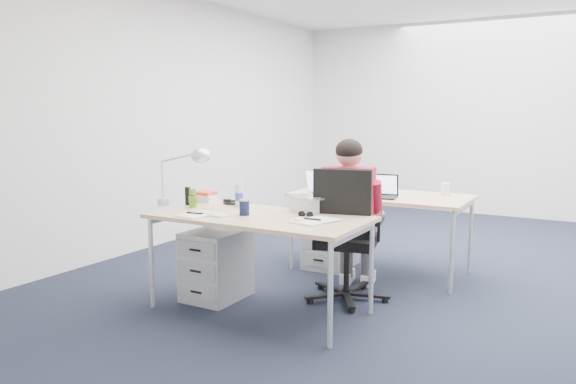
{
  "coord_description": "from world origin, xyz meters",
  "views": [
    {
      "loc": [
        1.34,
        -4.94,
        1.49
      ],
      "look_at": [
        -0.86,
        -1.09,
        0.85
      ],
      "focal_mm": 35.0,
      "sensor_mm": 36.0,
      "label": 1
    }
  ],
  "objects_px": {
    "desk_far": "(381,199)",
    "dark_laptop": "(379,186)",
    "desk_lamp": "(177,176)",
    "book_stack": "(205,196)",
    "desk_near": "(259,221)",
    "cordless_phone": "(188,196)",
    "sunglasses": "(306,215)",
    "headphones": "(234,202)",
    "office_chair": "(346,263)",
    "drawer_pedestal_far": "(331,238)",
    "water_bottle": "(239,194)",
    "computer_mouse": "(299,220)",
    "seated_person": "(352,218)",
    "silver_laptop": "(308,192)",
    "drawer_pedestal_near": "(217,264)",
    "wireless_keyboard": "(215,214)",
    "can_koozie": "(244,207)",
    "bear_figurine": "(193,198)",
    "far_cup": "(445,189)"
  },
  "relations": [
    {
      "from": "book_stack",
      "to": "desk_near",
      "type": "bearing_deg",
      "value": -22.93
    },
    {
      "from": "drawer_pedestal_far",
      "to": "headphones",
      "type": "bearing_deg",
      "value": -110.77
    },
    {
      "from": "book_stack",
      "to": "far_cup",
      "type": "height_order",
      "value": "far_cup"
    },
    {
      "from": "drawer_pedestal_near",
      "to": "desk_lamp",
      "type": "distance_m",
      "value": 0.77
    },
    {
      "from": "bear_figurine",
      "to": "cordless_phone",
      "type": "relative_size",
      "value": 1.05
    },
    {
      "from": "computer_mouse",
      "to": "sunglasses",
      "type": "distance_m",
      "value": 0.21
    },
    {
      "from": "desk_far",
      "to": "far_cup",
      "type": "bearing_deg",
      "value": 23.7
    },
    {
      "from": "headphones",
      "to": "book_stack",
      "type": "distance_m",
      "value": 0.29
    },
    {
      "from": "desk_lamp",
      "to": "dark_laptop",
      "type": "distance_m",
      "value": 1.77
    },
    {
      "from": "water_bottle",
      "to": "bear_figurine",
      "type": "relative_size",
      "value": 1.36
    },
    {
      "from": "wireless_keyboard",
      "to": "desk_lamp",
      "type": "distance_m",
      "value": 0.54
    },
    {
      "from": "sunglasses",
      "to": "far_cup",
      "type": "height_order",
      "value": "far_cup"
    },
    {
      "from": "office_chair",
      "to": "water_bottle",
      "type": "height_order",
      "value": "office_chair"
    },
    {
      "from": "seated_person",
      "to": "desk_near",
      "type": "bearing_deg",
      "value": -133.65
    },
    {
      "from": "dark_laptop",
      "to": "headphones",
      "type": "bearing_deg",
      "value": -144.56
    },
    {
      "from": "desk_near",
      "to": "drawer_pedestal_near",
      "type": "height_order",
      "value": "desk_near"
    },
    {
      "from": "drawer_pedestal_near",
      "to": "wireless_keyboard",
      "type": "relative_size",
      "value": 2.16
    },
    {
      "from": "can_koozie",
      "to": "water_bottle",
      "type": "relative_size",
      "value": 0.57
    },
    {
      "from": "cordless_phone",
      "to": "sunglasses",
      "type": "relative_size",
      "value": 1.28
    },
    {
      "from": "silver_laptop",
      "to": "wireless_keyboard",
      "type": "height_order",
      "value": "silver_laptop"
    },
    {
      "from": "can_koozie",
      "to": "book_stack",
      "type": "relative_size",
      "value": 0.64
    },
    {
      "from": "desk_near",
      "to": "silver_laptop",
      "type": "bearing_deg",
      "value": 50.83
    },
    {
      "from": "wireless_keyboard",
      "to": "dark_laptop",
      "type": "relative_size",
      "value": 0.85
    },
    {
      "from": "drawer_pedestal_near",
      "to": "computer_mouse",
      "type": "xyz_separation_m",
      "value": [
        0.83,
        -0.15,
        0.47
      ]
    },
    {
      "from": "office_chair",
      "to": "seated_person",
      "type": "relative_size",
      "value": 0.84
    },
    {
      "from": "desk_near",
      "to": "can_koozie",
      "type": "xyz_separation_m",
      "value": [
        -0.1,
        -0.05,
        0.11
      ]
    },
    {
      "from": "can_koozie",
      "to": "computer_mouse",
      "type": "bearing_deg",
      "value": -2.68
    },
    {
      "from": "desk_far",
      "to": "dark_laptop",
      "type": "xyz_separation_m",
      "value": [
        0.06,
        -0.21,
        0.16
      ]
    },
    {
      "from": "drawer_pedestal_near",
      "to": "water_bottle",
      "type": "distance_m",
      "value": 0.59
    },
    {
      "from": "silver_laptop",
      "to": "office_chair",
      "type": "bearing_deg",
      "value": 64.24
    },
    {
      "from": "drawer_pedestal_far",
      "to": "office_chair",
      "type": "bearing_deg",
      "value": -57.76
    },
    {
      "from": "cordless_phone",
      "to": "dark_laptop",
      "type": "bearing_deg",
      "value": 42.15
    },
    {
      "from": "desk_near",
      "to": "wireless_keyboard",
      "type": "distance_m",
      "value": 0.33
    },
    {
      "from": "book_stack",
      "to": "sunglasses",
      "type": "distance_m",
      "value": 1.09
    },
    {
      "from": "cordless_phone",
      "to": "computer_mouse",
      "type": "bearing_deg",
      "value": -9.67
    },
    {
      "from": "desk_lamp",
      "to": "far_cup",
      "type": "xyz_separation_m",
      "value": [
        1.68,
        1.72,
        -0.2
      ]
    },
    {
      "from": "cordless_phone",
      "to": "far_cup",
      "type": "xyz_separation_m",
      "value": [
        1.68,
        1.59,
        -0.02
      ]
    },
    {
      "from": "desk_lamp",
      "to": "dark_laptop",
      "type": "xyz_separation_m",
      "value": [
        1.22,
        1.28,
        -0.14
      ]
    },
    {
      "from": "headphones",
      "to": "water_bottle",
      "type": "height_order",
      "value": "water_bottle"
    },
    {
      "from": "headphones",
      "to": "water_bottle",
      "type": "xyz_separation_m",
      "value": [
        0.12,
        -0.09,
        0.09
      ]
    },
    {
      "from": "drawer_pedestal_near",
      "to": "cordless_phone",
      "type": "height_order",
      "value": "cordless_phone"
    },
    {
      "from": "cordless_phone",
      "to": "water_bottle",
      "type": "bearing_deg",
      "value": 18.12
    },
    {
      "from": "seated_person",
      "to": "dark_laptop",
      "type": "xyz_separation_m",
      "value": [
        0.03,
        0.54,
        0.2
      ]
    },
    {
      "from": "book_stack",
      "to": "office_chair",
      "type": "bearing_deg",
      "value": 9.89
    },
    {
      "from": "silver_laptop",
      "to": "headphones",
      "type": "relative_size",
      "value": 1.43
    },
    {
      "from": "drawer_pedestal_far",
      "to": "water_bottle",
      "type": "distance_m",
      "value": 1.3
    },
    {
      "from": "can_koozie",
      "to": "bear_figurine",
      "type": "distance_m",
      "value": 0.56
    },
    {
      "from": "sunglasses",
      "to": "desk_lamp",
      "type": "relative_size",
      "value": 0.23
    },
    {
      "from": "desk_far",
      "to": "headphones",
      "type": "height_order",
      "value": "headphones"
    },
    {
      "from": "wireless_keyboard",
      "to": "water_bottle",
      "type": "xyz_separation_m",
      "value": [
        -0.05,
        0.4,
        0.1
      ]
    }
  ]
}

